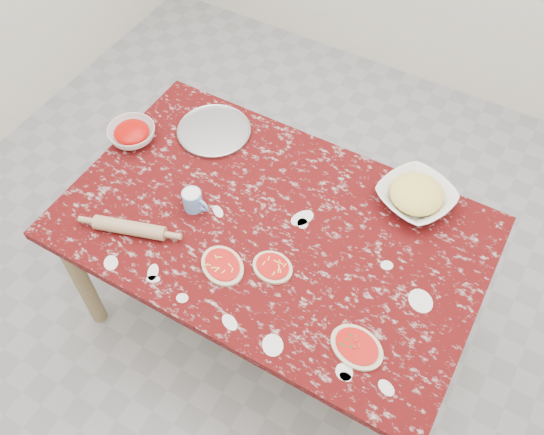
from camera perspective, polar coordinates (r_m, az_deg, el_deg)
The scene contains 10 objects.
ground at distance 2.86m, azimuth -0.00°, elevation -9.53°, with size 4.00×4.00×0.00m, color gray.
worktable at distance 2.29m, azimuth -0.00°, elevation -1.97°, with size 1.60×1.00×0.75m.
pizza_tray at distance 2.54m, azimuth -5.70°, elevation 8.41°, with size 0.31×0.31×0.01m, color #B2B2B7.
sauce_bowl at distance 2.56m, azimuth -13.56°, elevation 7.96°, with size 0.20×0.20×0.06m, color white.
cheese_bowl at distance 2.32m, azimuth 13.91°, elevation 1.95°, with size 0.28×0.28×0.07m, color white.
flour_mug at distance 2.25m, azimuth -7.74°, elevation 1.68°, with size 0.11×0.08×0.09m.
pizza_left at distance 2.12m, azimuth -4.88°, elevation -4.72°, with size 0.22×0.20×0.02m.
pizza_mid at distance 2.10m, azimuth 0.06°, elevation -4.89°, with size 0.17×0.14×0.02m.
pizza_right at distance 1.98m, azimuth 8.30°, elevation -12.46°, with size 0.21×0.18×0.02m.
rolling_pin at distance 2.24m, azimuth -13.79°, elevation -0.99°, with size 0.06×0.06×0.28m, color tan.
Camera 1 is at (0.64, -1.12, 2.55)m, focal length 38.38 mm.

